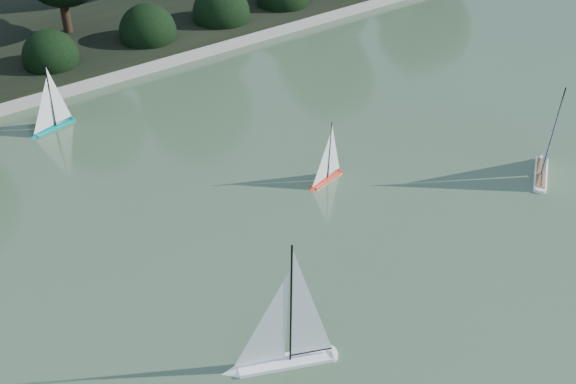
% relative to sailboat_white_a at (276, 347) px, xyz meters
% --- Properties ---
extents(ground, '(80.00, 80.00, 0.00)m').
position_rel_sailboat_white_a_xyz_m(ground, '(1.09, -0.59, -0.31)').
color(ground, '#2D4227').
rests_on(ground, ground).
extents(pond_coping, '(40.00, 0.35, 0.18)m').
position_rel_sailboat_white_a_xyz_m(pond_coping, '(1.09, 8.41, -0.22)').
color(pond_coping, gray).
rests_on(pond_coping, ground).
extents(far_bank, '(40.00, 8.00, 0.30)m').
position_rel_sailboat_white_a_xyz_m(far_bank, '(1.09, 12.41, -0.16)').
color(far_bank, black).
rests_on(far_bank, ground).
extents(shrub_hedge, '(29.10, 1.10, 1.10)m').
position_rel_sailboat_white_a_xyz_m(shrub_hedge, '(1.09, 9.31, 0.14)').
color(shrub_hedge, black).
rests_on(shrub_hedge, ground).
extents(sailboat_white_a, '(1.37, 0.76, 1.95)m').
position_rel_sailboat_white_a_xyz_m(sailboat_white_a, '(0.00, 0.00, 0.00)').
color(sailboat_white_a, white).
rests_on(sailboat_white_a, ground).
extents(sailboat_white_b, '(1.15, 0.86, 1.75)m').
position_rel_sailboat_white_a_xyz_m(sailboat_white_b, '(6.09, 0.72, -0.04)').
color(sailboat_white_b, white).
rests_on(sailboat_white_b, ground).
extents(sailboat_orange, '(0.85, 0.30, 1.16)m').
position_rel_sailboat_white_a_xyz_m(sailboat_orange, '(3.01, 2.72, -0.12)').
color(sailboat_orange, '#FA3C20').
rests_on(sailboat_orange, ground).
extents(sailboat_teal, '(1.00, 0.37, 1.36)m').
position_rel_sailboat_white_a_xyz_m(sailboat_teal, '(0.12, 7.14, -0.09)').
color(sailboat_teal, '#049385').
rests_on(sailboat_teal, ground).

